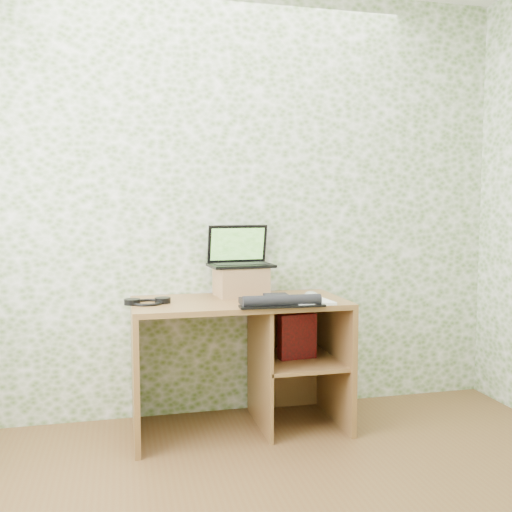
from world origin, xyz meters
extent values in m
plane|color=silver|center=(0.00, 1.75, 1.30)|extent=(3.50, 0.00, 3.50)
cube|color=brown|center=(0.00, 1.44, 0.73)|extent=(1.20, 0.60, 0.03)
cube|color=brown|center=(-0.58, 1.44, 0.36)|extent=(0.03, 0.60, 0.72)
cube|color=brown|center=(0.58, 1.44, 0.36)|extent=(0.03, 0.60, 0.72)
cube|color=brown|center=(0.12, 1.44, 0.36)|extent=(0.02, 0.56, 0.72)
cube|color=brown|center=(0.35, 1.44, 0.38)|extent=(0.46, 0.56, 0.02)
cube|color=brown|center=(0.36, 1.73, 0.36)|extent=(0.48, 0.02, 0.72)
cube|color=olive|center=(0.04, 1.58, 0.84)|extent=(0.31, 0.26, 0.17)
cube|color=black|center=(0.04, 1.58, 0.93)|extent=(0.39, 0.28, 0.02)
cube|color=black|center=(0.04, 1.58, 0.94)|extent=(0.33, 0.16, 0.00)
cube|color=black|center=(0.04, 1.69, 1.05)|extent=(0.37, 0.09, 0.23)
cube|color=#31631C|center=(0.04, 1.68, 1.05)|extent=(0.33, 0.07, 0.19)
cube|color=black|center=(0.18, 1.28, 0.77)|extent=(0.41, 0.16, 0.03)
cube|color=black|center=(0.18, 1.28, 0.78)|extent=(0.13, 0.13, 0.05)
cylinder|color=black|center=(0.18, 1.17, 0.78)|extent=(0.42, 0.08, 0.06)
cube|color=black|center=(0.18, 1.17, 0.76)|extent=(0.46, 0.11, 0.01)
torus|color=black|center=(-0.51, 1.43, 0.76)|extent=(0.19, 0.19, 0.02)
cylinder|color=black|center=(-0.59, 1.42, 0.77)|extent=(0.09, 0.09, 0.03)
cylinder|color=black|center=(-0.43, 1.43, 0.77)|extent=(0.09, 0.09, 0.03)
cube|color=white|center=(0.35, 1.30, 0.76)|extent=(0.25, 0.33, 0.01)
ellipsoid|color=#B5B5B7|center=(0.37, 1.25, 0.78)|extent=(0.08, 0.12, 0.04)
cylinder|color=black|center=(0.43, 1.34, 0.77)|extent=(0.08, 0.13, 0.01)
cube|color=maroon|center=(0.35, 1.44, 0.52)|extent=(0.23, 0.09, 0.27)
camera|label=1|loc=(-0.65, -1.70, 1.28)|focal=40.00mm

